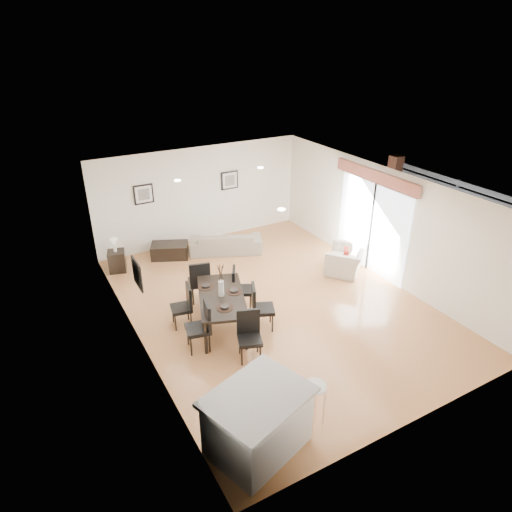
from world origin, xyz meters
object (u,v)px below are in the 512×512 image
armchair (346,260)px  dining_chair_head (249,332)px  kitchen_island (258,421)px  dining_chair_foot (200,280)px  coffee_table (170,251)px  sofa (226,242)px  side_table (117,261)px  dining_chair_wnear (202,323)px  dining_chair_efar (239,286)px  bar_stool (315,390)px  dining_table (222,299)px  dining_chair_enear (259,305)px  dining_chair_wfar (185,303)px

armchair → dining_chair_head: size_ratio=1.05×
kitchen_island → dining_chair_foot: bearing=60.3°
dining_chair_head → coffee_table: size_ratio=1.00×
sofa → side_table: sofa is taller
dining_chair_wnear → dining_chair_efar: 1.58m
side_table → sofa: bearing=-6.6°
side_table → bar_stool: 6.65m
armchair → dining_table: 3.78m
dining_chair_wnear → dining_chair_foot: size_ratio=0.99×
dining_chair_enear → kitchen_island: 2.99m
dining_table → dining_chair_foot: (-0.02, 1.10, -0.10)m
armchair → dining_chair_wnear: size_ratio=1.01×
dining_table → dining_chair_efar: (0.64, 0.48, -0.13)m
dining_chair_enear → armchair: bearing=-47.6°
dining_chair_efar → dining_chair_foot: size_ratio=0.94×
dining_chair_enear → dining_chair_foot: dining_chair_foot is taller
side_table → kitchen_island: kitchen_island is taller
dining_table → dining_chair_wfar: size_ratio=2.16×
dining_chair_wnear → dining_chair_efar: dining_chair_wnear is taller
armchair → dining_chair_enear: 3.26m
dining_table → bar_stool: (0.13, -3.01, -0.03)m
dining_chair_wfar → kitchen_island: size_ratio=0.54×
dining_chair_enear → dining_chair_foot: size_ratio=0.97×
dining_chair_head → side_table: bearing=126.5°
dining_chair_enear → dining_chair_efar: size_ratio=1.04×
dining_chair_wnear → dining_chair_head: size_ratio=1.04×
dining_chair_enear → bar_stool: bearing=-167.0°
armchair → dining_chair_efar: dining_chair_efar is taller
dining_table → coffee_table: dining_table is taller
dining_chair_foot → bar_stool: size_ratio=1.36×
armchair → coffee_table: 4.64m
armchair → kitchen_island: (-4.57, -3.62, 0.18)m
dining_chair_foot → dining_chair_enear: bearing=127.1°
armchair → bar_stool: 5.11m
dining_table → dining_chair_head: (0.03, -1.11, -0.13)m
dining_table → dining_chair_efar: 0.81m
side_table → dining_chair_wfar: bearing=-78.0°
dining_table → side_table: bearing=130.1°
armchair → dining_chair_enear: dining_chair_enear is taller
sofa → side_table: 2.90m
sofa → armchair: (2.11, -2.53, 0.04)m
dining_chair_wfar → dining_chair_enear: bearing=66.7°
coffee_table → sofa: bearing=8.0°
dining_chair_enear → side_table: size_ratio=1.81×
sofa → side_table: (-2.89, 0.33, -0.01)m
dining_chair_efar → dining_chair_head: 1.70m
dining_chair_wnear → dining_chair_wfar: bearing=-167.5°
dining_chair_wnear → dining_chair_wfar: (-0.01, 0.89, -0.05)m
dining_table → bar_stool: bearing=-67.6°
coffee_table → bar_stool: 6.59m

